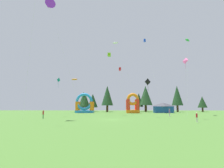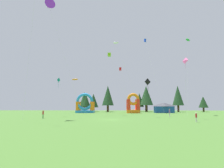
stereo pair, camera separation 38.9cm
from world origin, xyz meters
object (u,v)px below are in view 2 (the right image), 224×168
kite_purple_delta (49,6)px  inflatable_yellow_castle (85,106)px  kite_green_parafoil (188,40)px  festival_tent (164,108)px  kite_lime_box (109,55)px  kite_black_diamond (148,82)px  kite_blue_box (145,41)px  person_left_edge (43,113)px  kite_teal_diamond (58,81)px  person_midfield (196,116)px  person_far_side (170,112)px  inflatable_red_slide (133,106)px  kite_pink_diamond (185,61)px  kite_red_box (120,69)px  kite_orange_parafoil (75,79)px  kite_white_parafoil (116,43)px

kite_purple_delta → inflatable_yellow_castle: size_ratio=3.58×
kite_green_parafoil → festival_tent: kite_green_parafoil is taller
kite_lime_box → kite_black_diamond: (9.43, -8.49, -8.88)m
kite_blue_box → person_left_edge: bearing=-132.2°
kite_blue_box → inflatable_yellow_castle: 31.84m
kite_teal_diamond → person_midfield: (27.45, -14.69, -7.83)m
person_midfield → festival_tent: festival_tent is taller
person_far_side → inflatable_red_slide: 22.12m
inflatable_red_slide → person_left_edge: bearing=-127.1°
person_left_edge → person_midfield: bearing=74.9°
kite_black_diamond → person_far_side: (5.09, 1.45, -6.94)m
kite_green_parafoil → person_midfield: 32.13m
kite_lime_box → kite_teal_diamond: kite_lime_box is taller
person_far_side → festival_tent: (4.03, 23.04, 0.70)m
kite_pink_diamond → inflatable_yellow_castle: 39.38m
kite_red_box → inflatable_yellow_castle: kite_red_box is taller
kite_red_box → inflatable_red_slide: 13.53m
kite_green_parafoil → kite_orange_parafoil: kite_green_parafoil is taller
kite_black_diamond → kite_orange_parafoil: bearing=137.1°
kite_black_diamond → person_far_side: size_ratio=4.78×
person_left_edge → inflatable_yellow_castle: inflatable_yellow_castle is taller
kite_red_box → kite_teal_diamond: 22.84m
kite_pink_diamond → kite_green_parafoil: bearing=67.2°
kite_red_box → kite_pink_diamond: 26.60m
kite_purple_delta → inflatable_red_slide: (19.55, 28.88, -21.13)m
person_far_side → kite_black_diamond: bearing=69.8°
kite_red_box → kite_lime_box: kite_lime_box is taller
kite_lime_box → kite_black_diamond: size_ratio=2.02×
kite_red_box → inflatable_yellow_castle: size_ratio=2.18×
kite_red_box → kite_teal_diamond: bearing=-134.4°
kite_orange_parafoil → person_far_side: kite_orange_parafoil is taller
kite_teal_diamond → kite_orange_parafoil: kite_orange_parafoil is taller
kite_orange_parafoil → person_left_edge: kite_orange_parafoil is taller
kite_pink_diamond → festival_tent: size_ratio=1.93×
kite_pink_diamond → kite_blue_box: size_ratio=0.47×
kite_pink_diamond → festival_tent: bearing=85.7°
inflatable_yellow_castle → kite_black_diamond: bearing=-51.2°
kite_green_parafoil → kite_purple_delta: bearing=-153.7°
inflatable_red_slide → festival_tent: bearing=10.8°
kite_pink_diamond → person_far_side: kite_pink_diamond is taller
person_left_edge → inflatable_red_slide: 34.11m
kite_pink_diamond → kite_blue_box: bearing=98.2°
kite_white_parafoil → inflatable_red_slide: (5.87, 3.43, -21.27)m
person_left_edge → kite_purple_delta: bearing=31.2°
person_far_side → festival_tent: size_ratio=0.28×
kite_black_diamond → inflatable_red_slide: kite_black_diamond is taller
kite_teal_diamond → inflatable_yellow_castle: size_ratio=1.34×
kite_pink_diamond → inflatable_yellow_castle: kite_pink_diamond is taller
kite_lime_box → person_far_side: bearing=-25.9°
kite_pink_diamond → inflatable_red_slide: size_ratio=1.83×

